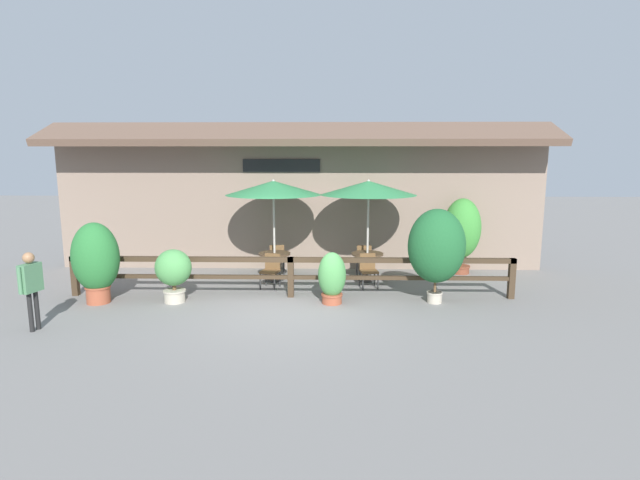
{
  "coord_description": "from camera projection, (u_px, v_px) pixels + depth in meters",
  "views": [
    {
      "loc": [
        0.98,
        -10.28,
        3.31
      ],
      "look_at": [
        0.67,
        1.52,
        1.28
      ],
      "focal_mm": 28.0,
      "sensor_mm": 36.0,
      "label": 1
    }
  ],
  "objects": [
    {
      "name": "dining_table_near",
      "position": [
        275.0,
        258.0,
        13.19
      ],
      "size": [
        0.84,
        0.84,
        0.75
      ],
      "color": "#4C3826",
      "rests_on": "ground"
    },
    {
      "name": "ground_plane",
      "position": [
        287.0,
        310.0,
        10.72
      ],
      "size": [
        60.0,
        60.0,
        0.0
      ],
      "primitive_type": "plane",
      "color": "slate"
    },
    {
      "name": "patio_umbrella_near",
      "position": [
        273.0,
        188.0,
        12.88
      ],
      "size": [
        2.49,
        2.49,
        2.68
      ],
      "color": "#B7B2A8",
      "rests_on": "ground"
    },
    {
      "name": "potted_plant_broad_leaf",
      "position": [
        462.0,
        230.0,
        13.89
      ],
      "size": [
        1.04,
        0.94,
        2.12
      ],
      "color": "brown",
      "rests_on": "ground"
    },
    {
      "name": "potted_plant_corner_fern",
      "position": [
        173.0,
        271.0,
        11.21
      ],
      "size": [
        0.81,
        0.73,
        1.22
      ],
      "color": "#B7AD99",
      "rests_on": "ground"
    },
    {
      "name": "patio_railing",
      "position": [
        291.0,
        268.0,
        11.63
      ],
      "size": [
        10.4,
        0.14,
        0.95
      ],
      "color": "#3D2D1E",
      "rests_on": "ground"
    },
    {
      "name": "potted_plant_entrance_palm",
      "position": [
        437.0,
        247.0,
        11.08
      ],
      "size": [
        1.27,
        1.15,
        2.14
      ],
      "color": "#B7AD99",
      "rests_on": "ground"
    },
    {
      "name": "pedestrian",
      "position": [
        31.0,
        281.0,
        9.34
      ],
      "size": [
        0.28,
        0.52,
        1.52
      ],
      "rotation": [
        0.0,
        0.0,
        1.32
      ],
      "color": "black",
      "rests_on": "ground"
    },
    {
      "name": "chair_middle_wallside",
      "position": [
        364.0,
        258.0,
        13.84
      ],
      "size": [
        0.43,
        0.43,
        0.85
      ],
      "rotation": [
        0.0,
        0.0,
        3.13
      ],
      "color": "brown",
      "rests_on": "ground"
    },
    {
      "name": "potted_plant_small_flowering",
      "position": [
        332.0,
        278.0,
        11.15
      ],
      "size": [
        0.63,
        0.56,
        1.17
      ],
      "color": "#9E4C33",
      "rests_on": "ground"
    },
    {
      "name": "chair_middle_streetside",
      "position": [
        368.0,
        269.0,
        12.53
      ],
      "size": [
        0.48,
        0.48,
        0.85
      ],
      "rotation": [
        0.0,
        0.0,
        0.15
      ],
      "color": "brown",
      "rests_on": "ground"
    },
    {
      "name": "chair_near_wallside",
      "position": [
        277.0,
        257.0,
        13.91
      ],
      "size": [
        0.48,
        0.48,
        0.85
      ],
      "rotation": [
        0.0,
        0.0,
        3.29
      ],
      "color": "brown",
      "rests_on": "ground"
    },
    {
      "name": "dining_table_middle",
      "position": [
        367.0,
        259.0,
        13.16
      ],
      "size": [
        0.84,
        0.84,
        0.75
      ],
      "color": "#4C3826",
      "rests_on": "ground"
    },
    {
      "name": "building_facade",
      "position": [
        299.0,
        195.0,
        14.39
      ],
      "size": [
        14.28,
        1.49,
        4.23
      ],
      "color": "gray",
      "rests_on": "ground"
    },
    {
      "name": "potted_plant_tall_tropical",
      "position": [
        96.0,
        260.0,
        11.12
      ],
      "size": [
        1.04,
        0.93,
        1.83
      ],
      "color": "#9E4C33",
      "rests_on": "ground"
    },
    {
      "name": "chair_near_streetside",
      "position": [
        271.0,
        269.0,
        12.51
      ],
      "size": [
        0.51,
        0.51,
        0.85
      ],
      "rotation": [
        0.0,
        0.0,
        -0.25
      ],
      "color": "brown",
      "rests_on": "ground"
    },
    {
      "name": "patio_umbrella_middle",
      "position": [
        368.0,
        188.0,
        12.85
      ],
      "size": [
        2.49,
        2.49,
        2.68
      ],
      "color": "#B7B2A8",
      "rests_on": "ground"
    }
  ]
}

